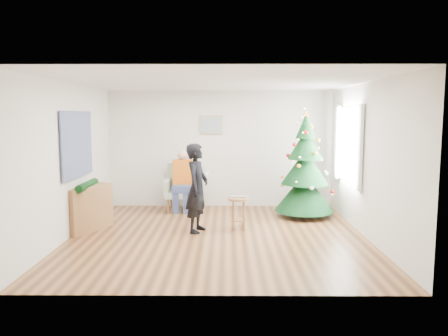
{
  "coord_description": "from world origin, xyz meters",
  "views": [
    {
      "loc": [
        0.16,
        -7.28,
        2.05
      ],
      "look_at": [
        0.1,
        0.6,
        1.1
      ],
      "focal_mm": 35.0,
      "sensor_mm": 36.0,
      "label": 1
    }
  ],
  "objects_px": {
    "christmas_tree": "(305,169)",
    "console": "(88,209)",
    "stool": "(238,213)",
    "standing_man": "(197,188)",
    "armchair": "(183,193)"
  },
  "relations": [
    {
      "from": "christmas_tree",
      "to": "console",
      "type": "bearing_deg",
      "value": -164.34
    },
    {
      "from": "armchair",
      "to": "console",
      "type": "height_order",
      "value": "armchair"
    },
    {
      "from": "stool",
      "to": "console",
      "type": "xyz_separation_m",
      "value": [
        -2.69,
        -0.1,
        0.1
      ]
    },
    {
      "from": "christmas_tree",
      "to": "stool",
      "type": "height_order",
      "value": "christmas_tree"
    },
    {
      "from": "christmas_tree",
      "to": "standing_man",
      "type": "height_order",
      "value": "christmas_tree"
    },
    {
      "from": "console",
      "to": "stool",
      "type": "bearing_deg",
      "value": 27.01
    },
    {
      "from": "armchair",
      "to": "console",
      "type": "distance_m",
      "value": 2.3
    },
    {
      "from": "christmas_tree",
      "to": "console",
      "type": "xyz_separation_m",
      "value": [
        -4.06,
        -1.14,
        -0.58
      ]
    },
    {
      "from": "standing_man",
      "to": "console",
      "type": "distance_m",
      "value": 2.0
    },
    {
      "from": "armchair",
      "to": "standing_man",
      "type": "distance_m",
      "value": 1.88
    },
    {
      "from": "christmas_tree",
      "to": "console",
      "type": "distance_m",
      "value": 4.26
    },
    {
      "from": "stool",
      "to": "console",
      "type": "relative_size",
      "value": 0.58
    },
    {
      "from": "console",
      "to": "armchair",
      "type": "bearing_deg",
      "value": 73.41
    },
    {
      "from": "stool",
      "to": "armchair",
      "type": "height_order",
      "value": "armchair"
    },
    {
      "from": "stool",
      "to": "standing_man",
      "type": "distance_m",
      "value": 0.9
    }
  ]
}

